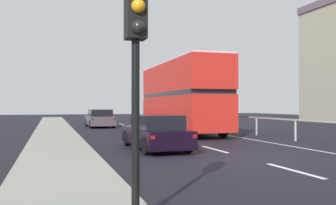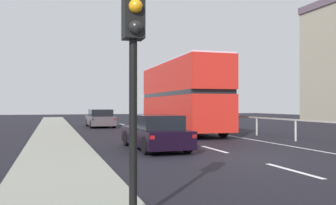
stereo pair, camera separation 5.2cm
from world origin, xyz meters
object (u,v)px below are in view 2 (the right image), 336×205
Objects in this scene: hatchback_car_near at (155,133)px; traffic_signal_pole at (134,36)px; sedan_car_ahead at (100,118)px; double_decker_bus_red at (181,95)px.

traffic_signal_pole is (-2.72, -8.57, 2.08)m from hatchback_car_near.
traffic_signal_pole reaches higher than sedan_car_ahead.
double_decker_bus_red is 8.75m from sedan_car_ahead.
hatchback_car_near is at bearing -89.88° from sedan_car_ahead.
traffic_signal_pole is 24.22m from sedan_car_ahead.
sedan_car_ahead reaches higher than hatchback_car_near.
sedan_car_ahead is (-4.09, 7.55, -1.68)m from double_decker_bus_red.
hatchback_car_near is 0.99× the size of sedan_car_ahead.
sedan_car_ahead is at bearing 89.29° from hatchback_car_near.
double_decker_bus_red is 2.37× the size of sedan_car_ahead.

